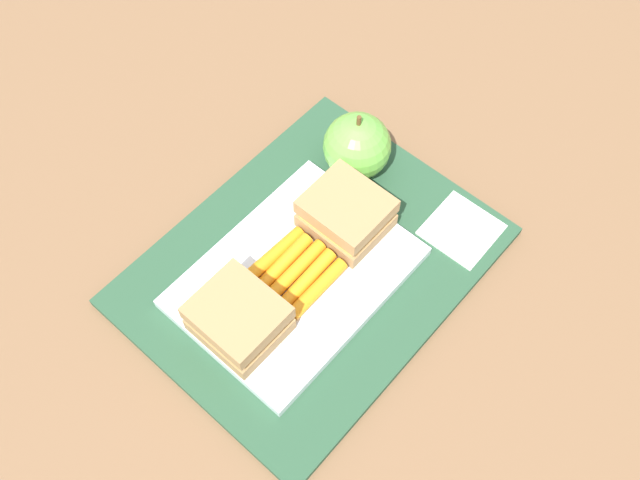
# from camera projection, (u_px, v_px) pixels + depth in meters

# --- Properties ---
(ground_plane) EXTENTS (2.40, 2.40, 0.00)m
(ground_plane) POSITION_uv_depth(u_px,v_px,m) (312.00, 268.00, 0.75)
(ground_plane) COLOR brown
(lunchbag_mat) EXTENTS (0.36, 0.28, 0.01)m
(lunchbag_mat) POSITION_uv_depth(u_px,v_px,m) (312.00, 266.00, 0.74)
(lunchbag_mat) COLOR #284C33
(lunchbag_mat) RESTS_ON ground_plane
(food_tray) EXTENTS (0.23, 0.17, 0.01)m
(food_tray) POSITION_uv_depth(u_px,v_px,m) (296.00, 277.00, 0.72)
(food_tray) COLOR white
(food_tray) RESTS_ON lunchbag_mat
(sandwich_half_left) EXTENTS (0.07, 0.08, 0.04)m
(sandwich_half_left) POSITION_uv_depth(u_px,v_px,m) (239.00, 318.00, 0.67)
(sandwich_half_left) COLOR #9E7A4C
(sandwich_half_left) RESTS_ON food_tray
(sandwich_half_right) EXTENTS (0.07, 0.08, 0.04)m
(sandwich_half_right) POSITION_uv_depth(u_px,v_px,m) (346.00, 213.00, 0.73)
(sandwich_half_right) COLOR #9E7A4C
(sandwich_half_right) RESTS_ON food_tray
(carrot_sticks_bundle) EXTENTS (0.08, 0.07, 0.02)m
(carrot_sticks_bundle) POSITION_uv_depth(u_px,v_px,m) (296.00, 271.00, 0.71)
(carrot_sticks_bundle) COLOR orange
(carrot_sticks_bundle) RESTS_ON food_tray
(apple) EXTENTS (0.07, 0.07, 0.09)m
(apple) POSITION_uv_depth(u_px,v_px,m) (357.00, 146.00, 0.77)
(apple) COLOR #66B742
(apple) RESTS_ON lunchbag_mat
(paper_napkin) EXTENTS (0.07, 0.07, 0.00)m
(paper_napkin) POSITION_uv_depth(u_px,v_px,m) (462.00, 230.00, 0.76)
(paper_napkin) COLOR white
(paper_napkin) RESTS_ON lunchbag_mat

